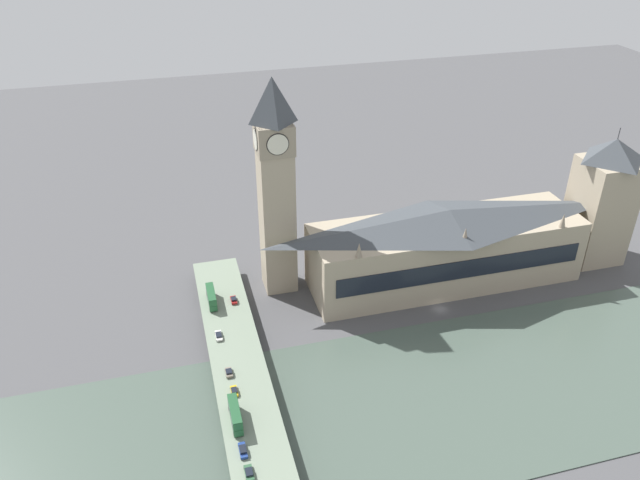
% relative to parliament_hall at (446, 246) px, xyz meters
% --- Properties ---
extents(ground_plane, '(600.00, 600.00, 0.00)m').
position_rel_parliament_hall_xyz_m(ground_plane, '(-15.93, 8.00, -14.00)').
color(ground_plane, '#4C4C4F').
extents(river_water, '(62.07, 360.00, 0.30)m').
position_rel_parliament_hall_xyz_m(river_water, '(-52.97, 8.00, -13.85)').
color(river_water, '#47564C').
rests_on(river_water, ground_plane).
extents(parliament_hall, '(26.33, 94.44, 28.16)m').
position_rel_parliament_hall_xyz_m(parliament_hall, '(0.00, 0.00, 0.00)').
color(parliament_hall, tan).
rests_on(parliament_hall, ground_plane).
extents(clock_tower, '(11.95, 11.95, 74.22)m').
position_rel_parliament_hall_xyz_m(clock_tower, '(11.97, 56.60, 25.92)').
color(clock_tower, tan).
rests_on(clock_tower, ground_plane).
extents(victoria_tower, '(17.93, 17.93, 51.26)m').
position_rel_parliament_hall_xyz_m(victoria_tower, '(0.06, -60.19, 9.63)').
color(victoria_tower, tan).
rests_on(victoria_tower, ground_plane).
extents(road_bridge, '(156.14, 15.27, 5.50)m').
position_rel_parliament_hall_xyz_m(road_bridge, '(-52.97, 77.62, -9.51)').
color(road_bridge, '#5D6A59').
rests_on(road_bridge, ground_plane).
extents(double_decker_bus_lead, '(10.67, 2.50, 4.69)m').
position_rel_parliament_hall_xyz_m(double_decker_bus_lead, '(-0.14, 81.40, -5.91)').
color(double_decker_bus_lead, '#235B33').
rests_on(double_decker_bus_lead, road_bridge).
extents(double_decker_bus_rear, '(10.84, 2.49, 4.97)m').
position_rel_parliament_hall_xyz_m(double_decker_bus_rear, '(-52.52, 81.50, -5.76)').
color(double_decker_bus_rear, '#235B33').
rests_on(double_decker_bus_rear, road_bridge).
extents(car_northbound_lead, '(4.73, 1.87, 1.26)m').
position_rel_parliament_hall_xyz_m(car_northbound_lead, '(-17.88, 81.46, -7.87)').
color(car_northbound_lead, silver).
rests_on(car_northbound_lead, road_bridge).
extents(car_northbound_mid, '(3.82, 1.86, 1.34)m').
position_rel_parliament_hall_xyz_m(car_northbound_mid, '(-34.60, 80.75, -7.83)').
color(car_northbound_mid, slate).
rests_on(car_northbound_mid, road_bridge).
extents(car_southbound_lead, '(4.55, 1.93, 1.38)m').
position_rel_parliament_hall_xyz_m(car_southbound_lead, '(-69.35, 80.97, -7.81)').
color(car_southbound_lead, '#2D5638').
rests_on(car_southbound_lead, road_bridge).
extents(car_southbound_mid, '(4.79, 1.78, 1.48)m').
position_rel_parliament_hall_xyz_m(car_southbound_mid, '(-62.51, 81.31, -7.78)').
color(car_southbound_mid, navy).
rests_on(car_southbound_mid, road_bridge).
extents(car_southbound_tail, '(4.03, 1.84, 1.44)m').
position_rel_parliament_hall_xyz_m(car_southbound_tail, '(-1.18, 74.47, -7.78)').
color(car_southbound_tail, maroon).
rests_on(car_southbound_tail, road_bridge).
extents(car_southbound_extra, '(4.02, 1.77, 1.25)m').
position_rel_parliament_hall_xyz_m(car_southbound_extra, '(-42.16, 80.39, -7.88)').
color(car_southbound_extra, gold).
rests_on(car_southbound_extra, road_bridge).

